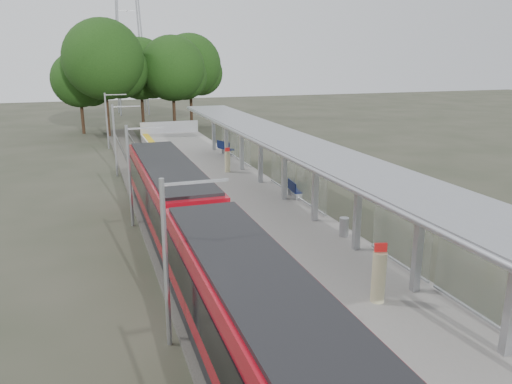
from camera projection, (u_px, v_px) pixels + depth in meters
trackbed at (164, 215)px, 28.16m from camera, size 3.00×70.00×0.24m
platform at (240, 201)px, 29.46m from camera, size 6.00×50.00×1.00m
tactile_strip at (197, 197)px, 28.53m from camera, size 0.60×50.00×0.02m
end_fence at (170, 127)px, 51.94m from camera, size 6.00×0.10×1.20m
train at (200, 240)px, 18.92m from camera, size 2.74×27.60×3.62m
canopy at (291, 149)px, 25.50m from camera, size 3.27×38.00×3.66m
tree_cluster at (141, 67)px, 57.50m from camera, size 20.20×14.45×12.69m
catenary_masts at (131, 173)px, 25.97m from camera, size 2.08×48.16×5.40m
bench_mid at (294, 189)px, 28.24m from camera, size 0.57×1.46×0.98m
bench_far at (225, 148)px, 40.46m from camera, size 1.08×1.69×1.11m
info_pillar_near at (379, 276)px, 16.18m from camera, size 0.46×0.46×2.04m
info_pillar_far at (228, 161)px, 34.43m from camera, size 0.38×0.38×1.70m
litter_bin at (344, 227)px, 22.22m from camera, size 0.47×0.47×0.86m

